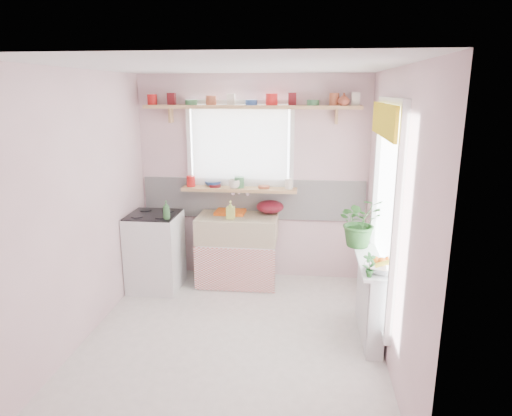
# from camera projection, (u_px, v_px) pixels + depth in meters

# --- Properties ---
(room) EXTENTS (3.20, 3.20, 3.20)m
(room) POSITION_uv_depth(u_px,v_px,m) (306.00, 182.00, 4.80)
(room) COLOR white
(room) RESTS_ON ground
(sink_unit) EXTENTS (0.95, 0.65, 1.11)m
(sink_unit) POSITION_uv_depth(u_px,v_px,m) (238.00, 249.00, 5.54)
(sink_unit) COLOR white
(sink_unit) RESTS_ON ground
(cooker) EXTENTS (0.58, 0.58, 0.93)m
(cooker) POSITION_uv_depth(u_px,v_px,m) (155.00, 251.00, 5.40)
(cooker) COLOR white
(cooker) RESTS_ON ground
(radiator_ledge) EXTENTS (0.22, 0.95, 0.78)m
(radiator_ledge) POSITION_uv_depth(u_px,v_px,m) (370.00, 297.00, 4.34)
(radiator_ledge) COLOR white
(radiator_ledge) RESTS_ON ground
(windowsill) EXTENTS (1.40, 0.22, 0.04)m
(windowsill) POSITION_uv_depth(u_px,v_px,m) (239.00, 189.00, 5.54)
(windowsill) COLOR tan
(windowsill) RESTS_ON room
(pine_shelf) EXTENTS (2.52, 0.24, 0.04)m
(pine_shelf) POSITION_uv_depth(u_px,v_px,m) (251.00, 107.00, 5.27)
(pine_shelf) COLOR tan
(pine_shelf) RESTS_ON room
(shelf_crockery) EXTENTS (2.47, 0.11, 0.12)m
(shelf_crockery) POSITION_uv_depth(u_px,v_px,m) (251.00, 100.00, 5.25)
(shelf_crockery) COLOR red
(shelf_crockery) RESTS_ON pine_shelf
(sill_crockery) EXTENTS (1.35, 0.11, 0.12)m
(sill_crockery) POSITION_uv_depth(u_px,v_px,m) (239.00, 183.00, 5.52)
(sill_crockery) COLOR red
(sill_crockery) RESTS_ON windowsill
(dish_tray) EXTENTS (0.37, 0.28, 0.04)m
(dish_tray) POSITION_uv_depth(u_px,v_px,m) (230.00, 212.00, 5.55)
(dish_tray) COLOR orange
(dish_tray) RESTS_ON sink_unit
(colander) EXTENTS (0.40, 0.40, 0.15)m
(colander) POSITION_uv_depth(u_px,v_px,m) (270.00, 207.00, 5.57)
(colander) COLOR maroon
(colander) RESTS_ON sink_unit
(jade_plant) EXTENTS (0.55, 0.51, 0.51)m
(jade_plant) POSITION_uv_depth(u_px,v_px,m) (360.00, 221.00, 4.57)
(jade_plant) COLOR #2B6026
(jade_plant) RESTS_ON radiator_ledge
(fruit_bowl) EXTENTS (0.36, 0.36, 0.07)m
(fruit_bowl) POSITION_uv_depth(u_px,v_px,m) (381.00, 268.00, 3.96)
(fruit_bowl) COLOR silver
(fruit_bowl) RESTS_ON radiator_ledge
(herb_pot) EXTENTS (0.13, 0.11, 0.21)m
(herb_pot) POSITION_uv_depth(u_px,v_px,m) (369.00, 265.00, 3.84)
(herb_pot) COLOR #2B6C2D
(herb_pot) RESTS_ON radiator_ledge
(soap_bottle_sink) EXTENTS (0.09, 0.10, 0.21)m
(soap_bottle_sink) POSITION_uv_depth(u_px,v_px,m) (231.00, 210.00, 5.32)
(soap_bottle_sink) COLOR #B8CC5A
(soap_bottle_sink) RESTS_ON sink_unit
(sill_cup) EXTENTS (0.18, 0.18, 0.11)m
(sill_cup) POSITION_uv_depth(u_px,v_px,m) (234.00, 184.00, 5.47)
(sill_cup) COLOR silver
(sill_cup) RESTS_ON windowsill
(sill_bowl) EXTENTS (0.22, 0.22, 0.06)m
(sill_bowl) POSITION_uv_depth(u_px,v_px,m) (213.00, 183.00, 5.62)
(sill_bowl) COLOR #2F559A
(sill_bowl) RESTS_ON windowsill
(shelf_vase) EXTENTS (0.17, 0.17, 0.14)m
(shelf_vase) POSITION_uv_depth(u_px,v_px,m) (344.00, 99.00, 5.07)
(shelf_vase) COLOR #A34932
(shelf_vase) RESTS_ON pine_shelf
(cooker_bottle) EXTENTS (0.09, 0.09, 0.21)m
(cooker_bottle) POSITION_uv_depth(u_px,v_px,m) (166.00, 210.00, 5.06)
(cooker_bottle) COLOR #3A753C
(cooker_bottle) RESTS_ON cooker
(fruit) EXTENTS (0.20, 0.14, 0.10)m
(fruit) POSITION_uv_depth(u_px,v_px,m) (382.00, 261.00, 3.95)
(fruit) COLOR orange
(fruit) RESTS_ON fruit_bowl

